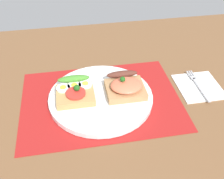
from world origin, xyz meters
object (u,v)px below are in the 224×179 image
sandwich_salmon (125,87)px  napkin (199,86)px  sandwich_egg_tomato (75,91)px  fork (198,84)px  plate (101,97)px

sandwich_salmon → napkin: size_ratio=0.80×
sandwich_egg_tomato → fork: sandwich_egg_tomato is taller
sandwich_salmon → plate: bearing=-179.1°
sandwich_egg_tomato → sandwich_salmon: size_ratio=0.95×
plate → sandwich_salmon: 7.06cm
sandwich_salmon → sandwich_egg_tomato: bearing=176.4°
plate → sandwich_egg_tomato: (-6.52, 0.91, 2.20)cm
fork → plate: bearing=-177.9°
plate → sandwich_egg_tomato: size_ratio=2.83×
napkin → fork: (-0.27, 0.24, 0.46)cm
sandwich_egg_tomato → sandwich_salmon: sandwich_salmon is taller
sandwich_egg_tomato → fork: (34.16, 0.09, -2.46)cm
sandwich_egg_tomato → napkin: (34.43, -0.16, -2.92)cm
sandwich_salmon → fork: bearing=2.4°
plate → napkin: bearing=1.5°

